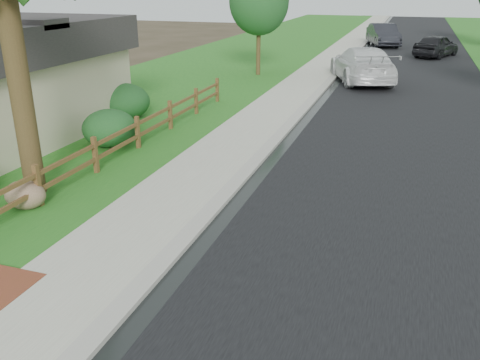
% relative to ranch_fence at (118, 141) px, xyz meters
% --- Properties ---
extents(ground, '(120.00, 120.00, 0.00)m').
position_rel_ranch_fence_xyz_m(ground, '(3.60, -6.40, -0.62)').
color(ground, '#352E1D').
extents(road, '(8.00, 90.00, 0.02)m').
position_rel_ranch_fence_xyz_m(road, '(8.20, 28.60, -0.61)').
color(road, black).
rests_on(road, ground).
extents(curb, '(0.40, 90.00, 0.12)m').
position_rel_ranch_fence_xyz_m(curb, '(4.00, 28.60, -0.56)').
color(curb, gray).
rests_on(curb, ground).
extents(wet_gutter, '(0.50, 90.00, 0.00)m').
position_rel_ranch_fence_xyz_m(wet_gutter, '(4.35, 28.60, -0.60)').
color(wet_gutter, black).
rests_on(wet_gutter, road).
extents(sidewalk, '(2.20, 90.00, 0.10)m').
position_rel_ranch_fence_xyz_m(sidewalk, '(2.70, 28.60, -0.57)').
color(sidewalk, '#A3A18E').
rests_on(sidewalk, ground).
extents(grass_strip, '(1.60, 90.00, 0.06)m').
position_rel_ranch_fence_xyz_m(grass_strip, '(0.80, 28.60, -0.59)').
color(grass_strip, '#1C5D1A').
rests_on(grass_strip, ground).
extents(lawn_near, '(9.00, 90.00, 0.04)m').
position_rel_ranch_fence_xyz_m(lawn_near, '(-4.40, 28.60, -0.60)').
color(lawn_near, '#1C5D1A').
rests_on(lawn_near, ground).
extents(ranch_fence, '(0.12, 16.92, 1.10)m').
position_rel_ranch_fence_xyz_m(ranch_fence, '(0.00, 0.00, 0.00)').
color(ranch_fence, '#4C2E19').
rests_on(ranch_fence, ground).
extents(white_suv, '(4.46, 6.86, 1.85)m').
position_rel_ranch_fence_xyz_m(white_suv, '(5.60, 15.60, 0.33)').
color(white_suv, silver).
rests_on(white_suv, road).
extents(dark_car_mid, '(3.55, 5.01, 1.58)m').
position_rel_ranch_fence_xyz_m(dark_car_mid, '(9.66, 27.18, 0.19)').
color(dark_car_mid, black).
rests_on(dark_car_mid, road).
extents(dark_car_far, '(3.32, 5.75, 1.79)m').
position_rel_ranch_fence_xyz_m(dark_car_far, '(5.60, 32.95, 0.30)').
color(dark_car_far, black).
rests_on(dark_car_far, road).
extents(boulder, '(1.10, 0.86, 0.69)m').
position_rel_ranch_fence_xyz_m(boulder, '(-0.30, -3.73, -0.27)').
color(boulder, brown).
rests_on(boulder, ground).
extents(shrub_b, '(2.19, 2.19, 1.23)m').
position_rel_ranch_fence_xyz_m(shrub_b, '(-1.04, 1.22, -0.00)').
color(shrub_b, '#194721').
rests_on(shrub_b, ground).
extents(shrub_c, '(2.04, 2.04, 1.14)m').
position_rel_ranch_fence_xyz_m(shrub_c, '(-2.90, 4.72, -0.05)').
color(shrub_c, '#194721').
rests_on(shrub_c, ground).
extents(shrub_d, '(2.41, 2.41, 1.41)m').
position_rel_ranch_fence_xyz_m(shrub_d, '(-2.44, 4.47, 0.09)').
color(shrub_d, '#194721').
rests_on(shrub_d, ground).
extents(tree_near_left, '(3.32, 3.32, 5.89)m').
position_rel_ranch_fence_xyz_m(tree_near_left, '(-0.30, 15.86, 3.43)').
color(tree_near_left, '#3B2E18').
rests_on(tree_near_left, ground).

